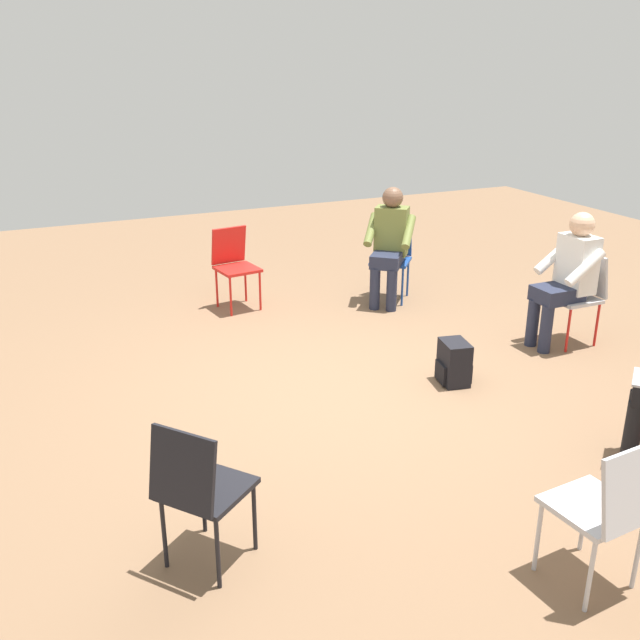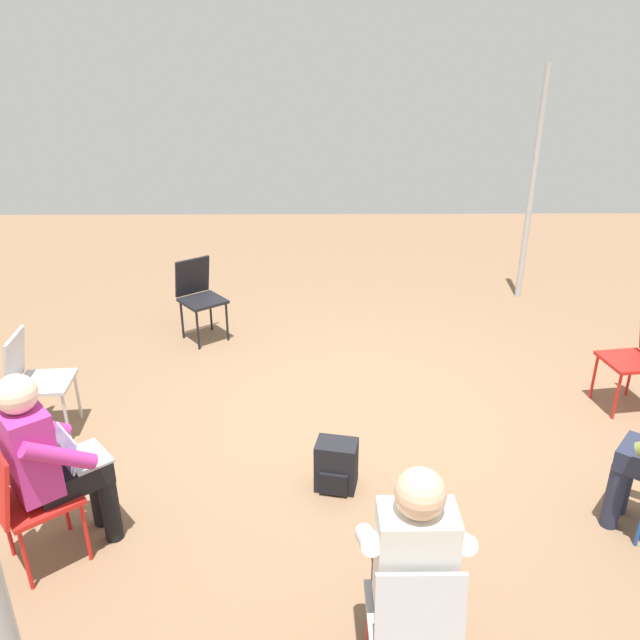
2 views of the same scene
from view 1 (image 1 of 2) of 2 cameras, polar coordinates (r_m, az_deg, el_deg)
name	(u,v)px [view 1 (image 1 of 2)]	position (r m, az deg, el deg)	size (l,w,h in m)	color
ground_plane	(352,389)	(5.81, 2.61, -5.50)	(14.11, 14.11, 0.00)	brown
chair_southeast	(392,254)	(7.84, 5.78, 5.27)	(0.59, 0.58, 0.85)	#1E4799
chair_east	(234,262)	(7.55, -6.88, 4.64)	(0.49, 0.45, 0.85)	red
chair_south	(579,291)	(6.98, 20.04, 2.17)	(0.40, 0.44, 0.85)	#B7B7BC
chair_west	(607,505)	(3.84, 21.96, -13.56)	(0.47, 0.43, 0.85)	#B7B7BC
chair_northwest	(198,486)	(3.76, -9.70, -12.95)	(0.58, 0.58, 0.85)	black
person_in_white	(568,273)	(6.81, 19.22, 3.58)	(0.49, 0.52, 1.24)	#23283D
person_in_olive	(390,240)	(7.63, 5.59, 6.39)	(0.63, 0.63, 1.24)	#23283D
backpack_near_laptop_user	(454,365)	(5.95, 10.67, -3.55)	(0.31, 0.28, 0.36)	black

